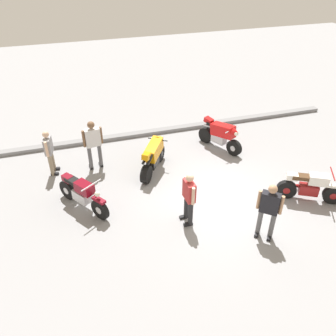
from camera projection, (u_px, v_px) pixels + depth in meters
The scene contains 10 objects.
ground_plane at pixel (214, 199), 10.80m from camera, with size 40.00×40.00×0.00m, color gray.
curb_edge at pixel (170, 130), 14.40m from camera, with size 14.00×0.30×0.15m, color gray.
motorcycle_maroon_cruiser at pixel (82, 194), 10.18m from camera, with size 1.29×1.78×1.09m.
motorcycle_cream_vintage at pixel (310, 187), 10.50m from camera, with size 1.79×1.09×1.07m.
motorcycle_orange_sportbike at pixel (153, 156), 11.75m from camera, with size 1.27×1.71×1.14m.
motorcycle_red_sportbike at pixel (221, 134), 12.99m from camera, with size 1.07×1.83×1.14m.
person_in_black_shirt at pixel (269, 208), 8.98m from camera, with size 0.57×0.53×1.69m.
person_in_white_shirt at pixel (93, 142), 11.66m from camera, with size 0.68×0.37×1.78m.
person_in_red_shirt at pixel (189, 196), 9.46m from camera, with size 0.32×0.64×1.63m.
person_in_gray_shirt at pixel (49, 150), 11.49m from camera, with size 0.37×0.63×1.58m.
Camera 1 is at (-3.77, -7.63, 6.88)m, focal length 37.40 mm.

